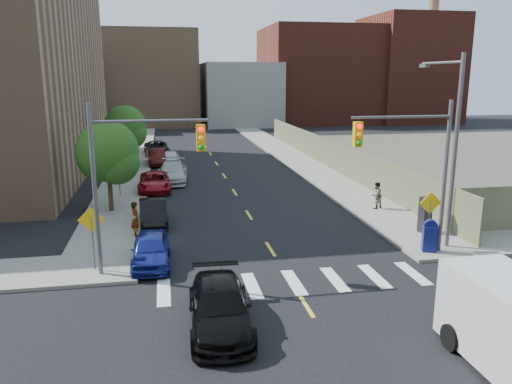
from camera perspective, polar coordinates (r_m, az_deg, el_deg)
name	(u,v)px	position (r m, az deg, el deg)	size (l,w,h in m)	color
ground	(323,332)	(16.72, 7.66, -15.62)	(160.00, 160.00, 0.00)	black
sidewalk_nw	(136,150)	(56.02, -13.53, 4.66)	(3.50, 73.00, 0.15)	gray
sidewalk_ne	(275,147)	(57.32, 2.19, 5.20)	(3.50, 73.00, 0.15)	gray
fence_north	(329,154)	(44.78, 8.33, 4.35)	(0.12, 44.00, 2.50)	#6E704E
gravel_lot	(499,158)	(55.33, 25.98, 3.54)	(36.00, 42.00, 0.06)	#595447
bg_bldg_west	(49,89)	(85.65, -22.57, 10.85)	(14.00, 18.00, 12.00)	#592319
bg_bldg_midwest	(153,79)	(85.88, -11.64, 12.57)	(14.00, 16.00, 15.00)	#8C6B4C
bg_bldg_center	(239,94)	(84.89, -1.92, 11.13)	(12.00, 16.00, 10.00)	gray
bg_bldg_east	(317,76)	(89.95, 6.96, 13.07)	(18.00, 18.00, 16.00)	#592319
bg_bldg_fareast	(408,70)	(94.15, 16.94, 13.22)	(14.00, 16.00, 18.00)	#592319
smokestack	(431,40)	(96.21, 19.35, 16.03)	(1.80, 1.80, 28.00)	#8C6B4C
signal_nw	(133,166)	(20.21, -13.86, 2.85)	(4.59, 0.30, 7.00)	#59595E
signal_ne	(415,158)	(22.86, 17.70, 3.77)	(4.59, 0.30, 7.00)	#59595E
streetlight_ne	(451,138)	(24.64, 21.40, 5.75)	(0.25, 3.70, 9.00)	#59595E
warn_sign_nw	(92,227)	(21.46, -18.26, -3.81)	(1.06, 0.06, 2.83)	#59595E
warn_sign_ne	(430,209)	(24.38, 19.26, -1.88)	(1.06, 0.06, 2.83)	#59595E
warn_sign_midwest	(119,168)	(34.54, -15.43, 2.66)	(1.06, 0.06, 2.83)	#59595E
tree_west_near	(108,155)	(30.43, -16.57, 4.05)	(3.66, 3.64, 5.52)	#332114
tree_west_far	(125,129)	(45.26, -14.70, 6.99)	(3.66, 3.64, 5.52)	#332114
parked_car_blue	(151,250)	(22.13, -11.92, -6.46)	(1.63, 4.04, 1.38)	navy
parked_car_black	(153,212)	(27.99, -11.68, -2.30)	(1.44, 4.12, 1.36)	black
parked_car_red	(155,182)	(36.09, -11.48, 1.16)	(2.23, 4.83, 1.34)	maroon
parked_car_silver	(172,172)	(38.89, -9.53, 2.26)	(2.17, 5.34, 1.55)	#A7AAAF
parked_car_white	(171,158)	(46.53, -9.73, 3.89)	(1.55, 3.85, 1.31)	silver
parked_car_maroon	(156,157)	(46.66, -11.34, 3.94)	(1.55, 4.44, 1.46)	#3A0C0B
parked_car_grey	(157,148)	(52.49, -11.28, 4.93)	(2.39, 5.18, 1.44)	black
black_sedan	(220,307)	(16.59, -4.16, -13.00)	(1.98, 4.87, 1.41)	black
mailbox	(430,236)	(24.17, 19.24, -4.76)	(0.73, 0.64, 1.51)	navy
payphone	(425,214)	(27.00, 18.75, -2.44)	(0.55, 0.45, 1.85)	black
pedestrian_west	(136,219)	(25.48, -13.60, -3.07)	(0.66, 0.43, 1.80)	gray
pedestrian_east	(376,195)	(30.99, 13.60, -0.37)	(0.78, 0.61, 1.61)	gray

